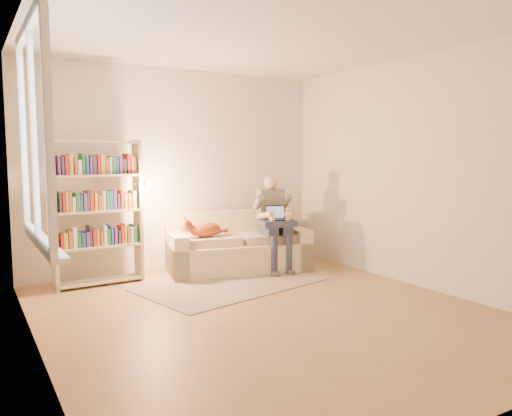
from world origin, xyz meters
TOP-DOWN VIEW (x-y plane):
  - floor at (0.00, 0.00)m, footprint 4.50×4.50m
  - ceiling at (0.00, 0.00)m, footprint 4.00×4.50m
  - wall_left at (-2.00, 0.00)m, footprint 0.02×4.50m
  - wall_right at (2.00, 0.00)m, footprint 0.02×4.50m
  - wall_back at (0.00, 2.25)m, footprint 4.00×0.02m
  - wall_front at (0.00, -2.25)m, footprint 4.00×0.02m
  - window at (-1.95, 0.20)m, footprint 0.12×1.52m
  - sofa at (0.60, 1.74)m, footprint 1.90×1.15m
  - person at (1.01, 1.51)m, footprint 0.42×0.58m
  - cat at (0.15, 1.72)m, footprint 0.64×0.30m
  - blanket at (0.91, 1.42)m, footprint 0.50×0.44m
  - laptop at (0.91, 1.43)m, footprint 0.30×0.26m
  - bookshelf at (-1.12, 1.90)m, footprint 1.11×0.30m
  - rug at (0.19, 1.12)m, footprint 2.27×1.63m

SIDE VIEW (x-z plane):
  - floor at x=0.00m, z-range 0.00..0.00m
  - rug at x=0.19m, z-range 0.00..0.01m
  - sofa at x=0.60m, z-range -0.10..0.65m
  - cat at x=0.15m, z-range 0.46..0.69m
  - blanket at x=0.91m, z-range 0.60..0.67m
  - person at x=1.01m, z-range 0.08..1.31m
  - laptop at x=0.91m, z-range 0.60..0.84m
  - bookshelf at x=-1.12m, z-range 0.09..1.76m
  - wall_left at x=-2.00m, z-range 0.00..2.60m
  - wall_right at x=2.00m, z-range 0.00..2.60m
  - wall_back at x=0.00m, z-range 0.00..2.60m
  - wall_front at x=0.00m, z-range 0.00..2.60m
  - window at x=-1.95m, z-range 0.53..2.22m
  - ceiling at x=0.00m, z-range 2.59..2.61m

